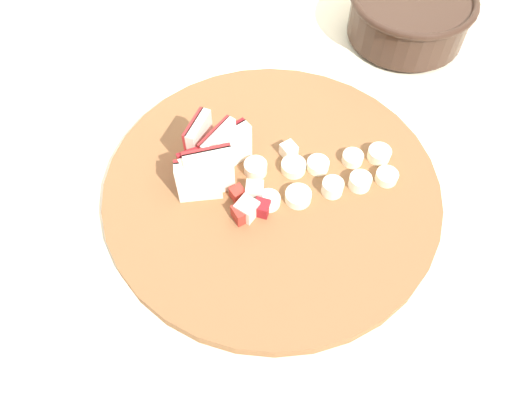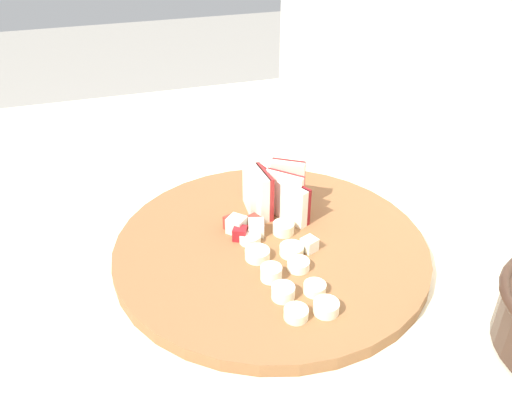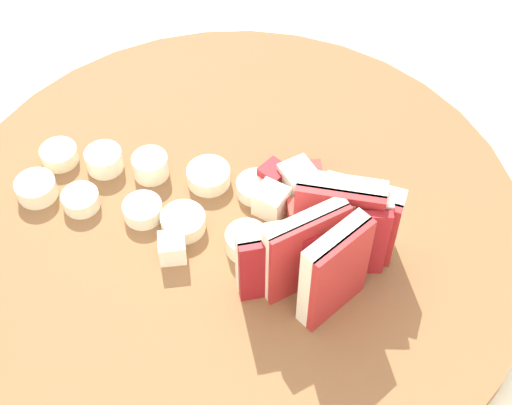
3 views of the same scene
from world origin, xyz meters
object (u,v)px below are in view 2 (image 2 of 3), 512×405
(cutting_board, at_px, (270,246))
(apple_wedge_fan, at_px, (272,192))
(apple_dice_pile, at_px, (251,228))
(banana_slice_rows, at_px, (285,268))

(cutting_board, bearing_deg, apple_wedge_fan, 158.96)
(apple_wedge_fan, bearing_deg, cutting_board, -21.04)
(apple_wedge_fan, distance_m, apple_dice_pile, 0.06)
(cutting_board, relative_size, apple_wedge_fan, 4.20)
(cutting_board, xyz_separation_m, banana_slice_rows, (0.06, -0.00, 0.01))
(apple_wedge_fan, bearing_deg, apple_dice_pile, -44.50)
(cutting_board, height_order, apple_dice_pile, apple_dice_pile)
(cutting_board, height_order, apple_wedge_fan, apple_wedge_fan)
(cutting_board, relative_size, banana_slice_rows, 2.22)
(apple_wedge_fan, bearing_deg, banana_slice_rows, -12.34)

